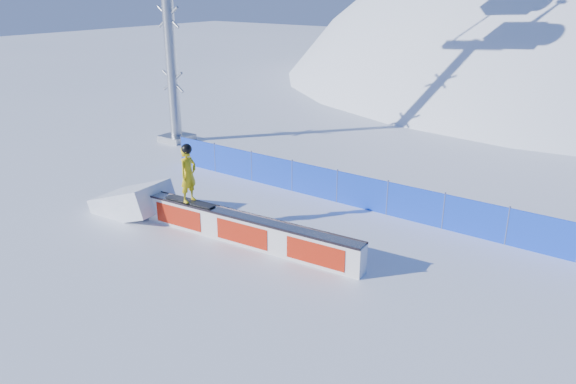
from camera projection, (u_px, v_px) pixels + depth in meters
The scene contains 6 objects.
ground at pixel (344, 274), 15.36m from camera, with size 160.00×160.00×0.00m, color white.
snow_hill at pixel (564, 269), 53.40m from camera, with size 64.00×64.00×64.00m.
safety_fence at pixel (415, 205), 18.56m from camera, with size 22.05×0.05×1.30m.
rail_box at pixel (246, 230), 16.97m from camera, with size 7.75×1.16×0.93m.
snow_ramp at pixel (134, 212), 19.51m from camera, with size 2.52×1.68×0.95m, color white, non-canonical shape.
snowboarder at pixel (188, 174), 17.56m from camera, with size 1.86×0.67×1.92m.
Camera 1 is at (6.81, -11.89, 7.46)m, focal length 35.00 mm.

